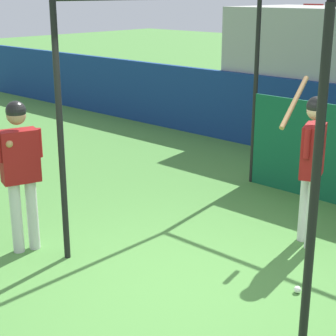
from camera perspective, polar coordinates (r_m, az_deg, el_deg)
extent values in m
plane|color=#477F38|center=(5.98, 0.78, -11.95)|extent=(60.00, 60.00, 0.00)
cube|color=maroon|center=(11.51, 9.76, 9.85)|extent=(0.45, 0.40, 0.10)
cube|color=maroon|center=(11.63, 10.31, 11.04)|extent=(0.45, 0.06, 0.40)
cube|color=maroon|center=(11.22, 12.13, 9.52)|extent=(0.45, 0.40, 0.10)
cube|color=maroon|center=(11.35, 12.68, 10.74)|extent=(0.45, 0.06, 0.40)
cube|color=maroon|center=(10.95, 14.62, 9.16)|extent=(0.45, 0.40, 0.10)
cube|color=maroon|center=(11.08, 15.16, 10.41)|extent=(0.45, 0.06, 0.40)
cube|color=maroon|center=(12.14, 11.98, 12.01)|extent=(0.45, 0.40, 0.10)
cube|color=maroon|center=(12.28, 12.50, 13.12)|extent=(0.45, 0.06, 0.40)
cube|color=maroon|center=(11.87, 14.29, 11.74)|extent=(0.45, 0.40, 0.10)
cube|color=maroon|center=(12.01, 14.80, 12.87)|extent=(0.45, 0.06, 0.40)
cube|color=maroon|center=(11.61, 16.70, 11.43)|extent=(0.45, 0.40, 0.10)
cube|color=maroon|center=(12.80, 14.01, 13.95)|extent=(0.45, 0.40, 0.10)
cube|color=maroon|center=(12.95, 14.49, 14.97)|extent=(0.45, 0.06, 0.40)
cube|color=maroon|center=(12.54, 16.26, 13.71)|extent=(0.45, 0.40, 0.10)
cube|color=maroon|center=(12.69, 16.73, 14.75)|extent=(0.45, 0.06, 0.40)
cylinder|color=black|center=(6.19, -10.86, 3.13)|extent=(0.07, 0.07, 2.88)
cylinder|color=black|center=(4.25, 14.56, -3.83)|extent=(0.07, 0.07, 2.88)
cylinder|color=black|center=(8.84, 8.86, 7.52)|extent=(0.07, 0.07, 2.88)
cylinder|color=silver|center=(6.85, 14.41, -4.56)|extent=(0.17, 0.17, 0.87)
cylinder|color=silver|center=(7.03, 13.70, -3.89)|extent=(0.17, 0.17, 0.87)
cube|color=maroon|center=(6.71, 14.52, 1.68)|extent=(0.35, 0.47, 0.62)
sphere|color=tan|center=(6.60, 14.83, 5.67)|extent=(0.22, 0.22, 0.22)
sphere|color=black|center=(6.59, 14.86, 6.08)|extent=(0.23, 0.23, 0.23)
cylinder|color=maroon|center=(6.47, 13.94, 2.42)|extent=(0.09, 0.09, 0.34)
cylinder|color=maroon|center=(6.89, 14.58, 3.28)|extent=(0.09, 0.09, 0.34)
cylinder|color=#AD7F4C|center=(6.88, 12.71, 6.54)|extent=(0.18, 0.74, 0.55)
sphere|color=#AD7F4C|center=(6.82, 15.35, 4.11)|extent=(0.08, 0.08, 0.08)
cylinder|color=silver|center=(6.82, -13.60, -4.63)|extent=(0.16, 0.16, 0.86)
cylinder|color=silver|center=(6.78, -15.14, -4.90)|extent=(0.16, 0.16, 0.86)
cube|color=maroon|center=(6.56, -14.85, 1.18)|extent=(0.34, 0.47, 0.61)
sphere|color=#A37556|center=(6.45, -15.17, 5.20)|extent=(0.21, 0.21, 0.21)
sphere|color=black|center=(6.44, -15.21, 5.62)|extent=(0.23, 0.23, 0.23)
cylinder|color=maroon|center=(6.54, -12.98, 2.51)|extent=(0.09, 0.09, 0.33)
cylinder|color=maroon|center=(6.44, -16.75, 1.98)|extent=(0.09, 0.09, 0.33)
sphere|color=#AD7F4C|center=(6.39, -15.84, 2.38)|extent=(0.08, 0.08, 0.08)
sphere|color=white|center=(6.00, 13.01, -11.93)|extent=(0.07, 0.07, 0.07)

